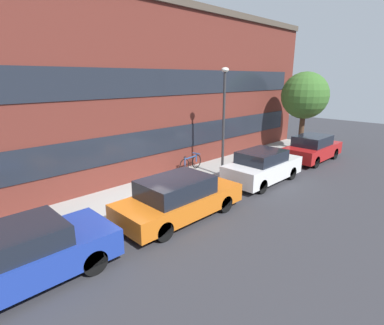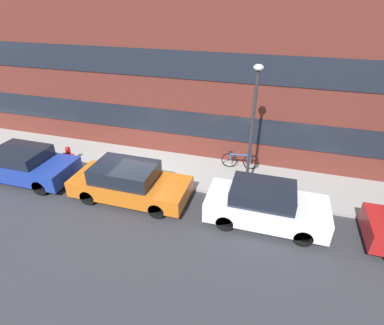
# 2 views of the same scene
# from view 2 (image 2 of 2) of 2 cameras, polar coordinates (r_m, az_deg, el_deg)

# --- Properties ---
(ground_plane) EXTENTS (56.00, 56.00, 0.00)m
(ground_plane) POSITION_cam_2_polar(r_m,az_deg,el_deg) (12.33, -10.31, -3.59)
(ground_plane) COLOR #333338
(sidewalk_strip) EXTENTS (28.00, 2.59, 0.11)m
(sidewalk_strip) POSITION_cam_2_polar(r_m,az_deg,el_deg) (13.29, -7.95, -0.46)
(sidewalk_strip) COLOR #9E9E99
(sidewalk_strip) RESTS_ON ground_plane
(rowhouse_facade) EXTENTS (28.00, 1.02, 7.55)m
(rowhouse_facade) POSITION_cam_2_polar(r_m,az_deg,el_deg) (13.42, -6.02, 17.14)
(rowhouse_facade) COLOR maroon
(rowhouse_facade) RESTS_ON ground_plane
(parked_car_blue) EXTENTS (3.90, 1.75, 1.34)m
(parked_car_blue) POSITION_cam_2_polar(r_m,az_deg,el_deg) (13.70, -29.12, -0.32)
(parked_car_blue) COLOR #1E3899
(parked_car_blue) RESTS_ON ground_plane
(parked_car_orange) EXTENTS (4.26, 1.75, 1.36)m
(parked_car_orange) POSITION_cam_2_polar(r_m,az_deg,el_deg) (11.11, -11.89, -3.74)
(parked_car_orange) COLOR #D16619
(parked_car_orange) RESTS_ON ground_plane
(parked_car_white) EXTENTS (3.84, 1.63, 1.40)m
(parked_car_white) POSITION_cam_2_polar(r_m,az_deg,el_deg) (10.03, 13.75, -7.93)
(parked_car_white) COLOR silver
(parked_car_white) RESTS_ON ground_plane
(fire_hydrant) EXTENTS (0.53, 0.30, 0.73)m
(fire_hydrant) POSITION_cam_2_polar(r_m,az_deg,el_deg) (14.22, -22.42, 1.49)
(fire_hydrant) COLOR red
(fire_hydrant) RESTS_ON sidewalk_strip
(bicycle) EXTENTS (1.56, 0.44, 0.76)m
(bicycle) POSITION_cam_2_polar(r_m,az_deg,el_deg) (12.82, 9.15, 0.47)
(bicycle) COLOR black
(bicycle) RESTS_ON sidewalk_strip
(lamp_post) EXTENTS (0.32, 0.32, 4.65)m
(lamp_post) POSITION_cam_2_polar(r_m,az_deg,el_deg) (10.32, 11.55, 8.13)
(lamp_post) COLOR #2D2D30
(lamp_post) RESTS_ON sidewalk_strip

